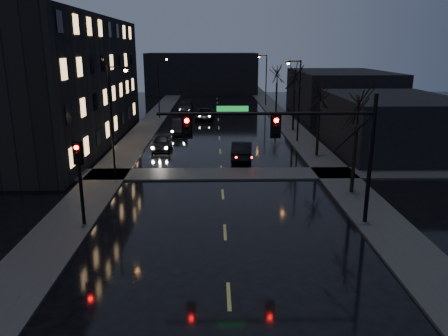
{
  "coord_description": "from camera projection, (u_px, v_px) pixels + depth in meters",
  "views": [
    {
      "loc": [
        -0.51,
        -12.8,
        9.25
      ],
      "look_at": [
        -0.03,
        8.89,
        3.2
      ],
      "focal_mm": 35.0,
      "sensor_mm": 36.0,
      "label": 1
    }
  ],
  "objects": [
    {
      "name": "oncoming_car_a",
      "position": [
        162.0,
        142.0,
        40.46
      ],
      "size": [
        1.79,
        4.31,
        1.46
      ],
      "primitive_type": "imported",
      "rotation": [
        0.0,
        0.0,
        0.02
      ],
      "color": "black",
      "rests_on": "ground"
    },
    {
      "name": "sidewalk_cross",
      "position": [
        222.0,
        174.0,
        32.62
      ],
      "size": [
        40.0,
        3.0,
        0.12
      ],
      "primitive_type": "cube",
      "color": "#2D2D2B",
      "rests_on": "ground"
    },
    {
      "name": "sidewalk_left",
      "position": [
        143.0,
        133.0,
        48.33
      ],
      "size": [
        3.0,
        140.0,
        0.12
      ],
      "primitive_type": "cube",
      "color": "#2D2D2B",
      "rests_on": "ground"
    },
    {
      "name": "commercial_right_far",
      "position": [
        340.0,
        93.0,
        60.61
      ],
      "size": [
        12.0,
        18.0,
        6.0
      ],
      "primitive_type": "cube",
      "color": "black",
      "rests_on": "ground"
    },
    {
      "name": "streetlight_l_far",
      "position": [
        160.0,
        82.0,
        56.72
      ],
      "size": [
        1.53,
        0.28,
        8.0
      ],
      "color": "black",
      "rests_on": "ground"
    },
    {
      "name": "oncoming_car_b",
      "position": [
        180.0,
        127.0,
        47.94
      ],
      "size": [
        2.0,
        4.8,
        1.54
      ],
      "primitive_type": "imported",
      "rotation": [
        0.0,
        0.0,
        0.08
      ],
      "color": "black",
      "rests_on": "ground"
    },
    {
      "name": "tree_mid_b",
      "position": [
        295.0,
        71.0,
        47.9
      ],
      "size": [
        3.74,
        3.74,
        8.59
      ],
      "color": "black",
      "rests_on": "ground"
    },
    {
      "name": "signal_mast",
      "position": [
        300.0,
        136.0,
        22.26
      ],
      "size": [
        11.11,
        0.41,
        7.0
      ],
      "color": "black",
      "rests_on": "ground"
    },
    {
      "name": "oncoming_car_c",
      "position": [
        205.0,
        114.0,
        57.41
      ],
      "size": [
        2.52,
        5.24,
        1.44
      ],
      "primitive_type": "imported",
      "rotation": [
        0.0,
        0.0,
        -0.03
      ],
      "color": "black",
      "rests_on": "ground"
    },
    {
      "name": "lead_car",
      "position": [
        242.0,
        150.0,
        36.92
      ],
      "size": [
        2.07,
        4.86,
        1.56
      ],
      "primitive_type": "imported",
      "rotation": [
        0.0,
        0.0,
        3.05
      ],
      "color": "black",
      "rests_on": "ground"
    },
    {
      "name": "tree_near",
      "position": [
        359.0,
        98.0,
        26.82
      ],
      "size": [
        3.52,
        3.52,
        8.08
      ],
      "color": "black",
      "rests_on": "ground"
    },
    {
      "name": "streetlight_r_far",
      "position": [
        265.0,
        76.0,
        69.56
      ],
      "size": [
        1.53,
        0.28,
        8.0
      ],
      "color": "black",
      "rests_on": "ground"
    },
    {
      "name": "far_block",
      "position": [
        202.0,
        73.0,
        88.8
      ],
      "size": [
        22.0,
        10.0,
        8.0
      ],
      "primitive_type": "cube",
      "color": "black",
      "rests_on": "ground"
    },
    {
      "name": "tree_far",
      "position": [
        277.0,
        70.0,
        61.53
      ],
      "size": [
        3.43,
        3.43,
        7.88
      ],
      "color": "black",
      "rests_on": "ground"
    },
    {
      "name": "tree_mid_a",
      "position": [
        320.0,
        89.0,
        36.55
      ],
      "size": [
        3.3,
        3.3,
        7.58
      ],
      "color": "black",
      "rests_on": "ground"
    },
    {
      "name": "oncoming_car_d",
      "position": [
        185.0,
        106.0,
        63.96
      ],
      "size": [
        2.29,
        5.42,
        1.56
      ],
      "primitive_type": "imported",
      "rotation": [
        0.0,
        0.0,
        0.02
      ],
      "color": "black",
      "rests_on": "ground"
    },
    {
      "name": "streetlight_r_mid",
      "position": [
        297.0,
        94.0,
        42.59
      ],
      "size": [
        1.53,
        0.28,
        8.0
      ],
      "color": "black",
      "rests_on": "ground"
    },
    {
      "name": "signal_pole_left",
      "position": [
        80.0,
        172.0,
        22.52
      ],
      "size": [
        0.35,
        0.41,
        4.53
      ],
      "color": "black",
      "rests_on": "ground"
    },
    {
      "name": "streetlight_l_near",
      "position": [
        114.0,
        112.0,
        30.71
      ],
      "size": [
        1.53,
        0.28,
        8.0
      ],
      "color": "black",
      "rests_on": "ground"
    },
    {
      "name": "apartment_block",
      "position": [
        47.0,
        82.0,
        41.75
      ],
      "size": [
        12.0,
        30.0,
        12.0
      ],
      "primitive_type": "cube",
      "color": "black",
      "rests_on": "ground"
    },
    {
      "name": "ground",
      "position": [
        231.0,
        329.0,
        14.82
      ],
      "size": [
        160.0,
        160.0,
        0.0
      ],
      "primitive_type": "plane",
      "color": "black",
      "rests_on": "ground"
    },
    {
      "name": "commercial_right_near",
      "position": [
        391.0,
        124.0,
        39.52
      ],
      "size": [
        10.0,
        14.0,
        5.0
      ],
      "primitive_type": "cube",
      "color": "black",
      "rests_on": "ground"
    },
    {
      "name": "sidewalk_right",
      "position": [
        295.0,
        132.0,
        48.69
      ],
      "size": [
        3.0,
        140.0,
        0.12
      ],
      "primitive_type": "cube",
      "color": "#2D2D2B",
      "rests_on": "ground"
    }
  ]
}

